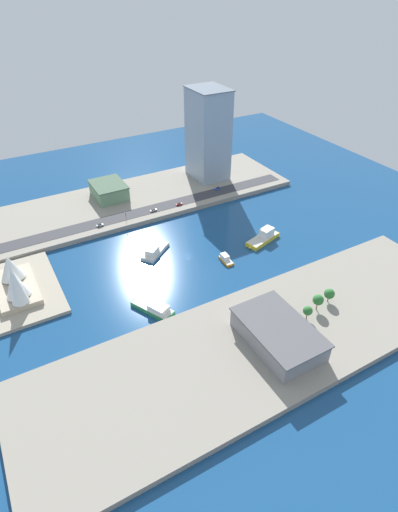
{
  "coord_description": "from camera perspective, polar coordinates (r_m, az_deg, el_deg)",
  "views": [
    {
      "loc": [
        -185.09,
        96.37,
        148.76
      ],
      "look_at": [
        -7.15,
        -3.76,
        2.56
      ],
      "focal_mm": 28.78,
      "sensor_mm": 36.0,
      "label": 1
    }
  ],
  "objects": [
    {
      "name": "ferry_green_doubledeck",
      "position": [
        217.02,
        -6.27,
        -7.2
      ],
      "size": [
        25.19,
        17.75,
        5.46
      ],
      "color": "#2D8C4C",
      "rests_on": "ground_plane"
    },
    {
      "name": "opera_landmark",
      "position": [
        242.14,
        -24.32,
        -2.99
      ],
      "size": [
        38.66,
        20.88,
        25.31
      ],
      "color": "#BCAD93",
      "rests_on": "peninsula_point"
    },
    {
      "name": "hatchback_blue",
      "position": [
        327.11,
        2.59,
        9.36
      ],
      "size": [
        2.2,
        5.11,
        1.67
      ],
      "color": "black",
      "rests_on": "road_strip"
    },
    {
      "name": "van_white",
      "position": [
        298.1,
        -6.36,
        6.36
      ],
      "size": [
        2.06,
        5.12,
        1.47
      ],
      "color": "black",
      "rests_on": "road_strip"
    },
    {
      "name": "park_tree_cluster",
      "position": [
        218.69,
        16.46,
        -5.9
      ],
      "size": [
        9.57,
        23.8,
        9.23
      ],
      "color": "brown",
      "rests_on": "quay_west"
    },
    {
      "name": "water_taxi_orange",
      "position": [
        250.79,
        3.73,
        -0.43
      ],
      "size": [
        12.35,
        5.29,
        4.05
      ],
      "color": "orange",
      "rests_on": "ground_plane"
    },
    {
      "name": "quay_east",
      "position": [
        319.82,
        -8.53,
        7.81
      ],
      "size": [
        70.0,
        240.0,
        3.33
      ],
      "primitive_type": "cube",
      "color": "gray",
      "rests_on": "ground_plane"
    },
    {
      "name": "ground_plane",
      "position": [
        256.27,
        -1.52,
        0.11
      ],
      "size": [
        440.0,
        440.0,
        0.0
      ],
      "primitive_type": "plane",
      "color": "navy"
    },
    {
      "name": "ferry_white_commuter",
      "position": [
        258.51,
        -6.2,
        0.73
      ],
      "size": [
        20.29,
        22.85,
        5.4
      ],
      "color": "silver",
      "rests_on": "ground_plane"
    },
    {
      "name": "sedan_silver",
      "position": [
        286.27,
        -13.6,
        4.21
      ],
      "size": [
        1.89,
        4.57,
        1.65
      ],
      "color": "black",
      "rests_on": "road_strip"
    },
    {
      "name": "traffic_light_waterfront",
      "position": [
        286.39,
        -10.12,
        5.49
      ],
      "size": [
        0.36,
        0.36,
        6.5
      ],
      "color": "black",
      "rests_on": "quay_east"
    },
    {
      "name": "peninsula_point",
      "position": [
        248.45,
        -23.85,
        -4.51
      ],
      "size": [
        60.83,
        42.85,
        2.0
      ],
      "primitive_type": "cube",
      "color": "#A89E89",
      "rests_on": "ground_plane"
    },
    {
      "name": "road_strip",
      "position": [
        300.52,
        -6.93,
        6.4
      ],
      "size": [
        12.01,
        228.0,
        0.15
      ],
      "primitive_type": "cube",
      "color": "#38383D",
      "rests_on": "quay_east"
    },
    {
      "name": "ferry_yellow_fast",
      "position": [
        271.94,
        8.98,
        2.62
      ],
      "size": [
        15.3,
        27.53,
        7.94
      ],
      "color": "yellow",
      "rests_on": "ground_plane"
    },
    {
      "name": "tower_tall_glass",
      "position": [
        337.62,
        1.27,
        16.53
      ],
      "size": [
        32.6,
        26.49,
        70.2
      ],
      "color": "#8C9EB2",
      "rests_on": "quay_east"
    },
    {
      "name": "warehouse_low_gray",
      "position": [
        196.92,
        10.93,
        -10.61
      ],
      "size": [
        43.0,
        26.86,
        10.58
      ],
      "color": "gray",
      "rests_on": "quay_west"
    },
    {
      "name": "terminal_long_green",
      "position": [
        320.98,
        -12.4,
        8.91
      ],
      "size": [
        29.11,
        23.42,
        11.01
      ],
      "color": "slate",
      "rests_on": "quay_east"
    },
    {
      "name": "pickup_red",
      "position": [
        304.7,
        -2.79,
        7.24
      ],
      "size": [
        1.98,
        5.01,
        1.55
      ],
      "color": "black",
      "rests_on": "road_strip"
    },
    {
      "name": "quay_west",
      "position": [
        203.82,
        9.63,
        -11.26
      ],
      "size": [
        70.0,
        240.0,
        3.33
      ],
      "primitive_type": "cube",
      "color": "gray",
      "rests_on": "ground_plane"
    }
  ]
}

